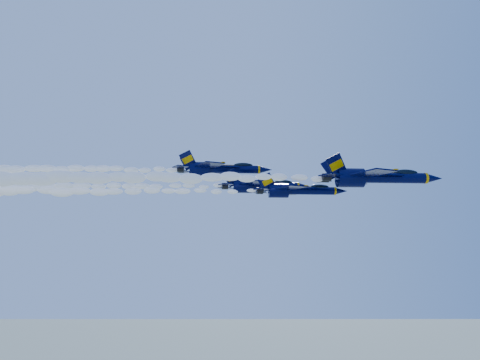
{
  "coord_description": "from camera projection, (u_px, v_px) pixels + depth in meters",
  "views": [
    {
      "loc": [
        -10.25,
        -83.94,
        139.95
      ],
      "look_at": [
        -4.48,
        -0.48,
        153.02
      ],
      "focal_mm": 35.0,
      "sensor_mm": 36.0,
      "label": 1
    }
  ],
  "objects": [
    {
      "name": "jet_second",
      "position": [
        296.0,
        190.0,
        79.0
      ],
      "size": [
        15.53,
        12.74,
        5.77
      ],
      "color": "black"
    },
    {
      "name": "jet_third",
      "position": [
        261.0,
        186.0,
        89.84
      ],
      "size": [
        17.13,
        14.05,
        6.36
      ],
      "color": "black"
    },
    {
      "name": "jet_fourth",
      "position": [
        219.0,
        169.0,
        97.23
      ],
      "size": [
        19.76,
        16.21,
        7.34
      ],
      "color": "black"
    },
    {
      "name": "smoke_trail_jet_fourth",
      "position": [
        37.0,
        169.0,
        94.65
      ],
      "size": [
        56.69,
        2.52,
        2.27
      ],
      "primitive_type": "ellipsoid",
      "color": "white"
    },
    {
      "name": "smoke_trail_jet_third",
      "position": [
        71.0,
        186.0,
        87.33
      ],
      "size": [
        56.69,
        2.18,
        1.96
      ],
      "primitive_type": "ellipsoid",
      "color": "white"
    },
    {
      "name": "smoke_trail_jet_second",
      "position": [
        85.0,
        191.0,
        76.54
      ],
      "size": [
        56.69,
        1.98,
        1.78
      ],
      "primitive_type": "ellipsoid",
      "color": "white"
    },
    {
      "name": "jet_lead",
      "position": [
        374.0,
        177.0,
        74.73
      ],
      "size": [
        19.89,
        16.31,
        7.39
      ],
      "color": "black"
    },
    {
      "name": "smoke_trail_jet_lead",
      "position": [
        141.0,
        178.0,
        72.14
      ],
      "size": [
        56.69,
        2.53,
        2.28
      ],
      "primitive_type": "ellipsoid",
      "color": "white"
    }
  ]
}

